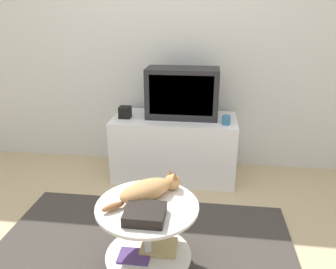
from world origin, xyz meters
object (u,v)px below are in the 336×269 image
at_px(speaker, 125,112).
at_px(cat, 149,189).
at_px(dvd_box, 145,214).
at_px(tv, 182,93).

xyz_separation_m(speaker, cat, (0.43, -1.15, -0.11)).
bearing_deg(speaker, dvd_box, -71.83).
bearing_deg(cat, tv, 43.31).
distance_m(speaker, dvd_box, 1.44).
distance_m(tv, cat, 1.28).
distance_m(tv, speaker, 0.56).
xyz_separation_m(dvd_box, cat, (-0.02, 0.21, 0.03)).
bearing_deg(dvd_box, tv, 87.25).
relative_size(speaker, cat, 0.25).
height_order(tv, cat, tv).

